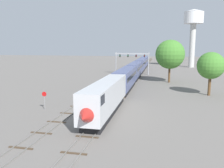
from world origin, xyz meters
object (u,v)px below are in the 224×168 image
Objects in this scene: signal_gantry at (132,58)px; stop_sign at (44,98)px; water_tower at (193,23)px; trackside_tree_mid at (211,66)px; trackside_tree_left at (170,54)px; passenger_train at (135,70)px.

signal_gantry is 49.32m from stop_sign.
water_tower is (24.01, 33.17, 14.68)m from signal_gantry.
trackside_tree_mid is at bearing -93.79° from water_tower.
trackside_tree_mid is (7.38, -15.65, -1.63)m from trackside_tree_left.
signal_gantry reaches higher than stop_sign.
water_tower reaches higher than trackside_tree_mid.
water_tower is at bearing 86.21° from trackside_tree_mid.
stop_sign is 0.25× the size of trackside_tree_left.
trackside_tree_mid is (27.45, 16.61, 4.17)m from stop_sign.
passenger_train is 11.09× the size of trackside_tree_mid.
trackside_tree_left reaches higher than trackside_tree_mid.
water_tower is (21.76, 42.84, 17.83)m from passenger_train.
passenger_train reaches higher than stop_sign.
trackside_tree_left is at bearing 58.12° from stop_sign.
trackside_tree_left is at bearing 115.24° from trackside_tree_mid.
trackside_tree_left is at bearing -33.36° from passenger_train.
trackside_tree_mid is at bearing -64.76° from trackside_tree_left.
trackside_tree_mid is at bearing -58.34° from signal_gantry.
signal_gantry is (-2.25, 9.66, 3.14)m from passenger_train.
passenger_train is 13.07m from trackside_tree_left.
trackside_tree_mid reaches higher than stop_sign.
water_tower reaches higher than trackside_tree_left.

